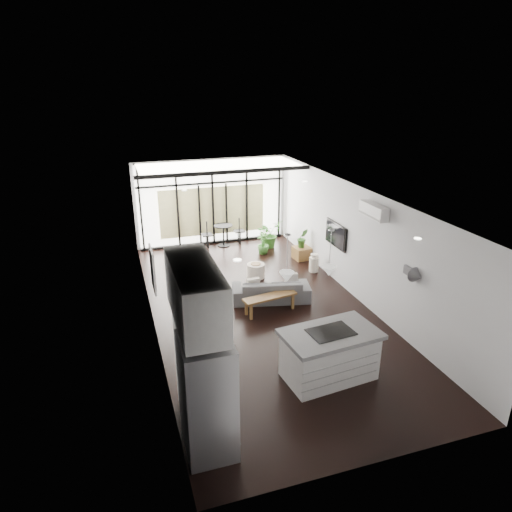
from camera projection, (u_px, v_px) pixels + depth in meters
floor at (260, 309)px, 10.99m from camera, size 5.00×10.00×0.00m
ceiling at (260, 195)px, 9.97m from camera, size 5.00×10.00×0.00m
wall_left at (149, 267)px, 9.76m from camera, size 0.02×10.00×2.80m
wall_right at (357, 243)px, 11.19m from camera, size 0.02×10.00×2.80m
wall_back at (212, 202)px, 14.91m from camera, size 5.00×0.02×2.80m
wall_front at (378, 384)px, 6.05m from camera, size 5.00×0.02×2.80m
glazing at (213, 203)px, 14.80m from camera, size 5.00×0.20×2.80m
skylight at (218, 165)px, 13.52m from camera, size 4.70×1.90×0.06m
neighbour_building at (213, 211)px, 14.97m from camera, size 3.50×0.02×1.60m
island at (329, 355)px, 8.33m from camera, size 1.83×1.21×0.95m
cooktop at (331, 332)px, 8.15m from camera, size 0.86×0.62×0.01m
fridge at (207, 396)px, 6.55m from camera, size 0.72×0.89×1.85m
appliance_column at (197, 344)px, 7.22m from camera, size 0.65×0.68×2.51m
upper_cabinets at (196, 294)px, 6.42m from camera, size 0.62×1.75×0.86m
pendant_left at (287, 277)px, 7.79m from camera, size 0.26×0.26×0.18m
pendant_right at (329, 271)px, 8.02m from camera, size 0.26×0.26×0.18m
sofa at (271, 286)px, 11.29m from camera, size 1.99×0.96×0.75m
console_bench at (270, 304)px, 10.77m from camera, size 1.35×0.54×0.42m
pouf at (256, 271)px, 12.64m from camera, size 0.58×0.58×0.40m
crate at (302, 253)px, 13.95m from camera, size 0.53×0.53×0.37m
plant_tall at (269, 237)px, 14.84m from camera, size 1.13×1.18×0.71m
plant_med at (263, 248)px, 14.35m from camera, size 0.63×0.76×0.37m
plant_crate at (302, 243)px, 13.83m from camera, size 0.39×0.63×0.27m
milk_can at (314, 263)px, 13.00m from camera, size 0.30×0.30×0.53m
bistro_set at (223, 236)px, 14.95m from camera, size 1.51×0.67×0.71m
tv at (336, 235)px, 12.10m from camera, size 0.05×1.10×0.65m
ac_unit at (374, 211)px, 10.06m from camera, size 0.22×0.90×0.30m
framed_art at (153, 270)px, 9.27m from camera, size 0.04×0.70×0.90m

